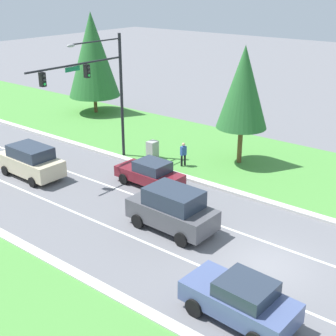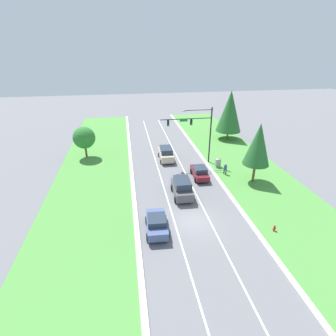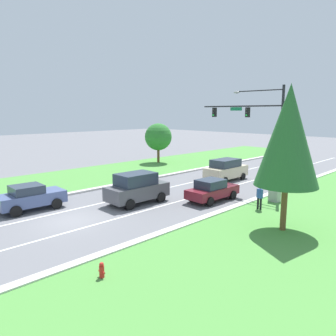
{
  "view_description": "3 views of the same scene",
  "coord_description": "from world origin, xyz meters",
  "views": [
    {
      "loc": [
        -16.24,
        -7.33,
        11.59
      ],
      "look_at": [
        1.53,
        6.72,
        2.45
      ],
      "focal_mm": 50.0,
      "sensor_mm": 36.0,
      "label": 1
    },
    {
      "loc": [
        -5.98,
        -21.05,
        16.22
      ],
      "look_at": [
        -1.01,
        9.13,
        1.95
      ],
      "focal_mm": 28.0,
      "sensor_mm": 36.0,
      "label": 2
    },
    {
      "loc": [
        17.56,
        -9.26,
        6.42
      ],
      "look_at": [
        -0.28,
        8.69,
        2.1
      ],
      "focal_mm": 35.0,
      "sensor_mm": 36.0,
      "label": 3
    }
  ],
  "objects": [
    {
      "name": "lane_stripe_inner_left",
      "position": [
        -1.8,
        0.0,
        0.0
      ],
      "size": [
        0.14,
        81.0,
        0.01
      ],
      "color": "white",
      "rests_on": "ground_plane"
    },
    {
      "name": "graphite_suv",
      "position": [
        0.02,
        5.25,
        1.12
      ],
      "size": [
        2.31,
        4.56,
        2.19
      ],
      "rotation": [
        0.0,
        0.0,
        -0.03
      ],
      "color": "#4C4C51",
      "rests_on": "ground_plane"
    },
    {
      "name": "burgundy_sedan",
      "position": [
        3.4,
        9.57,
        0.81
      ],
      "size": [
        2.04,
        4.36,
        1.61
      ],
      "rotation": [
        0.0,
        0.0,
        -0.03
      ],
      "color": "maroon",
      "rests_on": "ground_plane"
    },
    {
      "name": "conifer_near_right_tree",
      "position": [
        9.98,
        7.26,
        5.2
      ],
      "size": [
        3.33,
        3.33,
        7.88
      ],
      "color": "brown",
      "rests_on": "ground_plane"
    },
    {
      "name": "conifer_far_right_tree",
      "position": [
        13.0,
        24.42,
        5.35
      ],
      "size": [
        4.66,
        4.66,
        9.09
      ],
      "color": "brown",
      "rests_on": "ground_plane"
    },
    {
      "name": "pedestrian",
      "position": [
        7.1,
        9.83,
        0.94
      ],
      "size": [
        0.43,
        0.33,
        1.69
      ],
      "rotation": [
        0.0,
        0.0,
        2.82
      ],
      "color": "black",
      "rests_on": "ground_plane"
    },
    {
      "name": "champagne_suv",
      "position": [
        -0.14,
        16.39,
        1.03
      ],
      "size": [
        2.21,
        4.67,
        2.04
      ],
      "rotation": [
        0.0,
        0.0,
        -0.02
      ],
      "color": "beige",
      "rests_on": "ground_plane"
    },
    {
      "name": "traffic_signal_mast",
      "position": [
        4.09,
        14.36,
        5.57
      ],
      "size": [
        7.5,
        0.41,
        8.43
      ],
      "color": "black",
      "rests_on": "ground_plane"
    },
    {
      "name": "ground_plane",
      "position": [
        0.0,
        0.0,
        0.0
      ],
      "size": [
        160.0,
        160.0,
        0.0
      ],
      "primitive_type": "plane",
      "color": "slate"
    },
    {
      "name": "utility_cabinet",
      "position": [
        6.9,
        12.34,
        0.66
      ],
      "size": [
        0.7,
        0.6,
        1.32
      ],
      "color": "#9E9E99",
      "rests_on": "ground_plane"
    },
    {
      "name": "slate_blue_sedan",
      "position": [
        -3.74,
        -0.78,
        0.87
      ],
      "size": [
        2.28,
        4.31,
        1.7
      ],
      "rotation": [
        0.0,
        0.0,
        -0.05
      ],
      "color": "#475684",
      "rests_on": "ground_plane"
    },
    {
      "name": "curb_strip_right",
      "position": [
        5.65,
        0.0,
        0.07
      ],
      "size": [
        0.5,
        90.0,
        0.15
      ],
      "color": "beige",
      "rests_on": "ground_plane"
    },
    {
      "name": "lane_stripe_inner_right",
      "position": [
        1.8,
        0.0,
        0.0
      ],
      "size": [
        0.14,
        81.0,
        0.01
      ],
      "color": "white",
      "rests_on": "ground_plane"
    }
  ]
}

